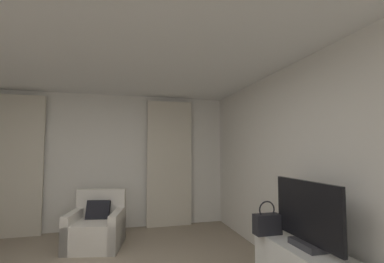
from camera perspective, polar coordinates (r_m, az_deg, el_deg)
name	(u,v)px	position (r m, az deg, el deg)	size (l,w,h in m)	color
wall_window	(98,161)	(5.54, -19.26, -5.91)	(5.12, 0.06, 2.60)	silver
wall_right	(320,170)	(3.26, 25.58, -7.30)	(0.06, 6.12, 2.60)	silver
ceiling	(73,23)	(2.76, -23.87, 20.25)	(5.12, 6.12, 0.06)	white
curtain_left_panel	(15,165)	(5.69, -33.39, -5.93)	(0.90, 0.06, 2.50)	beige
curtain_right_panel	(170,163)	(5.48, -4.80, -6.66)	(0.90, 0.06, 2.50)	beige
armchair	(96,228)	(4.73, -19.65, -18.75)	(0.92, 0.91, 0.85)	silver
tv_flatscreen	(307,217)	(2.95, 23.22, -16.25)	(0.20, 0.92, 0.64)	#333338
handbag_primary	(267,223)	(3.29, 15.66, -18.25)	(0.30, 0.14, 0.37)	black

